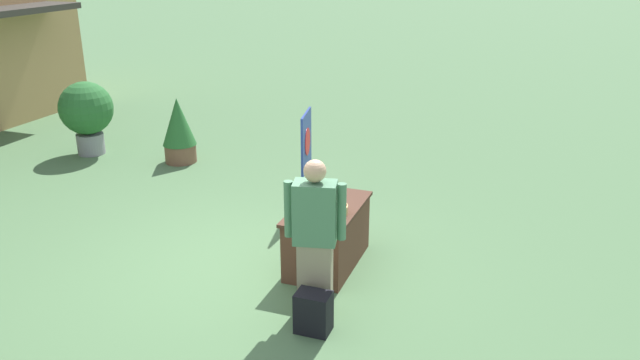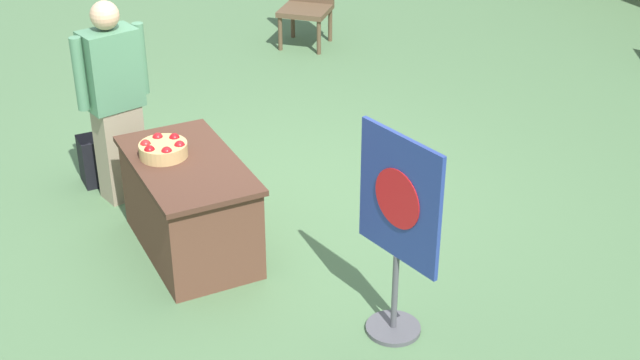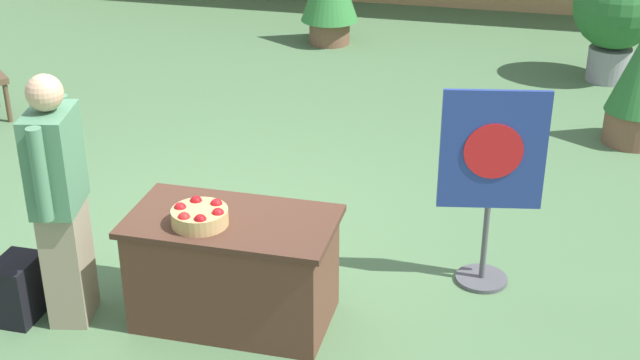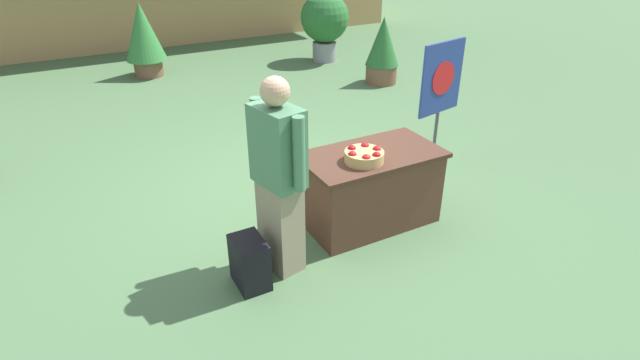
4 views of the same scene
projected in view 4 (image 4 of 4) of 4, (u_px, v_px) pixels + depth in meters
name	position (u px, v px, depth m)	size (l,w,h in m)	color
ground_plane	(297.00, 189.00, 5.45)	(120.00, 120.00, 0.00)	#4C7047
display_table	(370.00, 188.00, 4.72)	(1.30, 0.72, 0.73)	brown
apple_basket	(364.00, 156.00, 4.36)	(0.35, 0.35, 0.13)	tan
person_visitor	(279.00, 178.00, 3.88)	(0.34, 0.60, 1.66)	gray
backpack	(250.00, 263.00, 3.97)	(0.24, 0.34, 0.42)	black
poster_board	(440.00, 94.00, 5.80)	(0.68, 0.36, 1.41)	#4C4C51
potted_plant_far_right	(325.00, 21.00, 9.78)	(0.95, 0.95, 1.32)	gray
potted_plant_far_left	(143.00, 36.00, 8.87)	(0.72, 0.72, 1.31)	brown
potted_plant_near_left	(383.00, 50.00, 8.57)	(0.58, 0.58, 1.14)	brown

